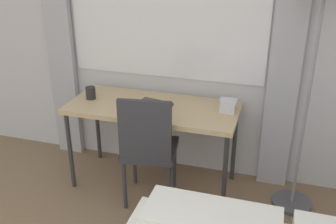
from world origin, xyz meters
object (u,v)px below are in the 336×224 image
Objects in this scene: telephone at (228,105)px; book at (153,105)px; desk_chair at (148,145)px; mug at (91,93)px; desk at (153,112)px.

telephone is 0.54× the size of book.
desk_chair is 0.69m from mug.
book reaches higher than desk.
desk_chair is 0.68m from telephone.
book is at bearing 90.66° from desk_chair.
desk_chair reaches higher than book.
mug is (-1.11, -0.09, 0.01)m from telephone.
desk is 13.45× the size of mug.
mug is (-0.54, 0.01, 0.04)m from book.
desk_chair is 9.23× the size of mug.
telephone is 1.56× the size of mug.
desk is 0.31m from desk_chair.
mug is at bearing -175.28° from telephone.
desk is 0.07m from book.
desk_chair reaches higher than mug.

